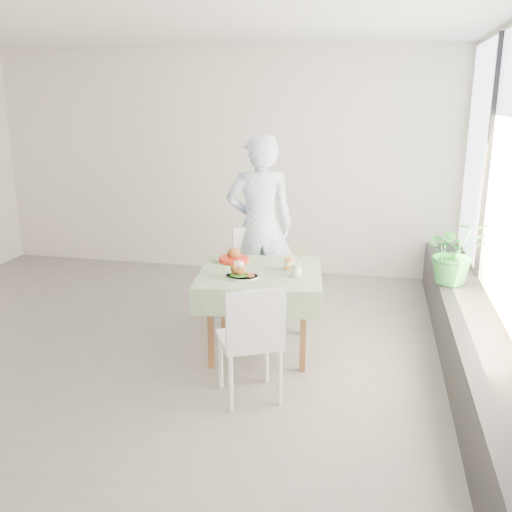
% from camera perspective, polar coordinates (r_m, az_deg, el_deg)
% --- Properties ---
extents(floor, '(6.00, 6.00, 0.00)m').
position_cam_1_polar(floor, '(5.46, -10.46, -8.40)').
color(floor, slate).
rests_on(floor, ground).
extents(ceiling, '(6.00, 6.00, 0.00)m').
position_cam_1_polar(ceiling, '(5.05, -12.11, 22.14)').
color(ceiling, white).
rests_on(ceiling, ground).
extents(wall_back, '(6.00, 0.02, 2.80)m').
position_cam_1_polar(wall_back, '(7.41, -3.60, 9.33)').
color(wall_back, white).
rests_on(wall_back, ground).
extents(wall_right, '(0.02, 5.00, 2.80)m').
position_cam_1_polar(wall_right, '(4.77, 24.24, 4.64)').
color(wall_right, white).
rests_on(wall_right, ground).
extents(window_pane, '(0.01, 4.80, 2.18)m').
position_cam_1_polar(window_pane, '(4.73, 24.22, 7.64)').
color(window_pane, '#D1E0F9').
rests_on(window_pane, ground).
extents(window_ledge, '(0.40, 4.80, 0.50)m').
position_cam_1_polar(window_ledge, '(5.05, 20.57, -8.10)').
color(window_ledge, black).
rests_on(window_ledge, ground).
extents(cafe_table, '(1.16, 1.16, 0.74)m').
position_cam_1_polar(cafe_table, '(5.03, 0.44, -4.59)').
color(cafe_table, brown).
rests_on(cafe_table, ground).
extents(chair_far, '(0.60, 0.60, 0.94)m').
position_cam_1_polar(chair_far, '(5.76, 0.33, -3.75)').
color(chair_far, white).
rests_on(chair_far, ground).
extents(chair_near, '(0.57, 0.57, 0.91)m').
position_cam_1_polar(chair_near, '(4.33, -0.62, -10.62)').
color(chair_near, white).
rests_on(chair_near, ground).
extents(diner, '(0.78, 0.62, 1.87)m').
position_cam_1_polar(diner, '(5.77, 0.39, 2.95)').
color(diner, '#97BBF2').
rests_on(diner, ground).
extents(main_dish, '(0.28, 0.28, 0.14)m').
position_cam_1_polar(main_dish, '(4.76, -1.59, -1.59)').
color(main_dish, white).
rests_on(main_dish, cafe_table).
extents(juice_cup_orange, '(0.10, 0.10, 0.28)m').
position_cam_1_polar(juice_cup_orange, '(4.98, 3.34, -0.65)').
color(juice_cup_orange, white).
rests_on(juice_cup_orange, cafe_table).
extents(juice_cup_lemonade, '(0.10, 0.10, 0.27)m').
position_cam_1_polar(juice_cup_lemonade, '(4.80, 4.05, -1.31)').
color(juice_cup_lemonade, white).
rests_on(juice_cup_lemonade, cafe_table).
extents(second_dish, '(0.27, 0.27, 0.13)m').
position_cam_1_polar(second_dish, '(5.22, -2.22, -0.18)').
color(second_dish, red).
rests_on(second_dish, cafe_table).
extents(potted_plant, '(0.64, 0.59, 0.62)m').
position_cam_1_polar(potted_plant, '(5.62, 19.25, 0.41)').
color(potted_plant, '#267232').
rests_on(potted_plant, window_ledge).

